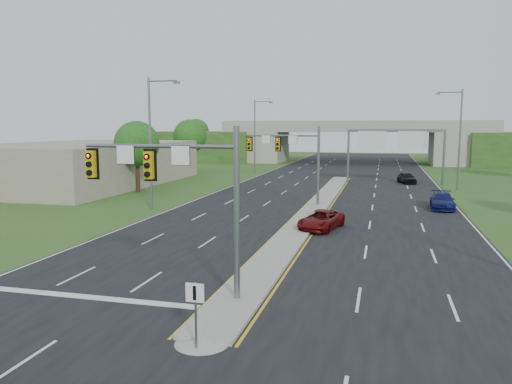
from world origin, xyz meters
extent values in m
plane|color=#2A4B1B|center=(0.00, 0.00, 0.00)|extent=(240.00, 240.00, 0.00)
cube|color=black|center=(0.00, 35.00, 0.01)|extent=(24.00, 160.00, 0.02)
cube|color=gray|center=(0.00, 23.00, 0.10)|extent=(2.00, 54.00, 0.16)
cone|color=gray|center=(0.00, -4.00, 0.10)|extent=(2.00, 2.00, 0.16)
cube|color=gold|center=(-1.15, 23.00, 0.03)|extent=(0.12, 54.00, 0.01)
cube|color=gold|center=(1.15, 23.00, 0.03)|extent=(0.12, 54.00, 0.01)
cube|color=silver|center=(-11.80, 35.00, 0.03)|extent=(0.12, 160.00, 0.01)
cube|color=silver|center=(11.80, 35.00, 0.03)|extent=(0.12, 160.00, 0.01)
cube|color=silver|center=(-6.50, -1.00, 0.03)|extent=(10.50, 0.50, 0.01)
cylinder|color=slate|center=(0.00, 0.00, 3.50)|extent=(0.24, 0.24, 7.00)
cylinder|color=slate|center=(-3.25, 0.00, 6.20)|extent=(6.50, 0.16, 0.16)
cube|color=#BE9E0B|center=(-3.58, -0.25, 5.45)|extent=(0.35, 0.25, 1.10)
cube|color=#BE9E0B|center=(-6.17, -0.25, 5.45)|extent=(0.35, 0.25, 1.10)
cube|color=black|center=(-3.58, -0.11, 5.45)|extent=(0.55, 0.04, 1.30)
cube|color=black|center=(-6.17, -0.11, 5.45)|extent=(0.55, 0.04, 1.30)
sphere|color=#FF0C05|center=(-3.58, -0.38, 5.80)|extent=(0.20, 0.20, 0.20)
sphere|color=#FF0C05|center=(-6.17, -0.38, 5.80)|extent=(0.20, 0.20, 0.20)
cube|color=white|center=(-4.68, -0.10, 5.85)|extent=(0.75, 0.04, 0.75)
cube|color=white|center=(-2.27, -0.10, 5.85)|extent=(0.75, 0.04, 0.75)
cylinder|color=slate|center=(0.00, 25.00, 3.50)|extent=(0.24, 0.24, 7.00)
cylinder|color=slate|center=(-3.25, 25.00, 6.20)|extent=(6.50, 0.16, 0.16)
cube|color=#BE9E0B|center=(-3.58, 24.75, 5.45)|extent=(0.35, 0.25, 1.10)
cube|color=#BE9E0B|center=(-6.17, 24.75, 5.45)|extent=(0.35, 0.25, 1.10)
cube|color=black|center=(-3.58, 24.89, 5.45)|extent=(0.55, 0.04, 1.30)
cube|color=black|center=(-6.17, 24.89, 5.45)|extent=(0.55, 0.04, 1.30)
sphere|color=#FF0C05|center=(-3.58, 24.62, 5.80)|extent=(0.20, 0.20, 0.20)
sphere|color=#FF0C05|center=(-6.17, 24.62, 5.80)|extent=(0.20, 0.20, 0.20)
cube|color=white|center=(-4.68, 24.90, 5.85)|extent=(0.75, 0.04, 0.75)
cube|color=white|center=(-2.27, 24.90, 5.85)|extent=(0.75, 0.04, 0.75)
cylinder|color=slate|center=(0.00, -4.50, 1.10)|extent=(0.08, 0.08, 2.20)
cube|color=white|center=(0.00, -4.55, 1.90)|extent=(0.60, 0.04, 0.60)
cube|color=black|center=(0.00, -4.58, 1.90)|extent=(0.10, 0.02, 0.45)
cylinder|color=slate|center=(1.20, 45.00, 3.30)|extent=(0.28, 0.28, 6.60)
cylinder|color=slate|center=(12.50, 45.00, 3.30)|extent=(0.28, 0.28, 6.60)
cube|color=slate|center=(6.85, 45.00, 6.50)|extent=(11.50, 0.35, 0.35)
cube|color=#0B5319|center=(4.00, 44.80, 5.40)|extent=(3.20, 0.08, 2.00)
cube|color=#0B5319|center=(8.80, 44.80, 5.40)|extent=(3.20, 0.08, 2.00)
cube|color=silver|center=(4.00, 44.75, 5.40)|extent=(3.30, 0.03, 2.10)
cube|color=silver|center=(8.80, 44.75, 5.40)|extent=(3.30, 0.03, 2.10)
cube|color=gray|center=(-17.00, 80.00, 3.00)|extent=(6.00, 12.00, 6.00)
cube|color=gray|center=(17.00, 80.00, 3.00)|extent=(6.00, 12.00, 6.00)
cube|color=#2A4B1B|center=(-30.00, 80.00, 3.00)|extent=(20.00, 14.00, 6.00)
cube|color=gray|center=(0.00, 80.00, 6.60)|extent=(50.00, 12.00, 1.20)
cube|color=gray|center=(0.00, 74.20, 7.65)|extent=(50.00, 0.40, 0.90)
cube|color=gray|center=(0.00, 85.80, 7.65)|extent=(50.00, 0.40, 0.90)
cylinder|color=slate|center=(-13.50, 20.00, 5.50)|extent=(0.20, 0.20, 11.00)
cylinder|color=slate|center=(-12.25, 20.00, 10.70)|extent=(2.50, 0.12, 0.12)
cube|color=slate|center=(-11.00, 20.00, 10.55)|extent=(0.50, 0.25, 0.18)
cylinder|color=slate|center=(-13.50, 55.00, 5.50)|extent=(0.20, 0.20, 11.00)
cylinder|color=slate|center=(-12.25, 55.00, 10.70)|extent=(2.50, 0.12, 0.12)
cube|color=slate|center=(-11.00, 55.00, 10.55)|extent=(0.50, 0.25, 0.18)
cylinder|color=slate|center=(13.50, 40.00, 5.50)|extent=(0.20, 0.20, 11.00)
cylinder|color=slate|center=(12.25, 40.00, 10.70)|extent=(2.50, 0.12, 0.12)
cube|color=slate|center=(11.00, 40.00, 10.55)|extent=(0.50, 0.25, 0.18)
cylinder|color=#382316|center=(-20.00, 30.00, 2.00)|extent=(0.44, 0.44, 4.00)
sphere|color=#1D4A13|center=(-20.00, 30.00, 5.20)|extent=(4.80, 4.80, 4.80)
cylinder|color=#382316|center=(-24.00, 55.00, 2.12)|extent=(0.44, 0.44, 4.25)
sphere|color=#1D4A13|center=(-24.00, 55.00, 5.53)|extent=(5.20, 5.20, 5.20)
cylinder|color=#382316|center=(-38.00, 94.00, 2.25)|extent=(0.44, 0.44, 4.50)
sphere|color=#1D4A13|center=(-38.00, 94.00, 5.85)|extent=(6.00, 6.00, 6.00)
cylinder|color=#382316|center=(-24.00, 94.00, 2.12)|extent=(0.44, 0.44, 4.25)
sphere|color=#1D4A13|center=(-24.00, 94.00, 5.53)|extent=(5.60, 5.60, 5.60)
cylinder|color=#382316|center=(24.00, 94.00, 2.12)|extent=(0.44, 0.44, 4.25)
sphere|color=#1D4A13|center=(24.00, 94.00, 5.53)|extent=(5.60, 5.60, 5.60)
cube|color=gray|center=(-30.00, 35.00, 2.50)|extent=(18.00, 30.00, 5.00)
imported|color=#5B0909|center=(1.50, 15.13, 0.66)|extent=(3.14, 4.97, 1.28)
imported|color=#0D1252|center=(10.48, 26.24, 0.70)|extent=(2.12, 4.78, 1.36)
imported|color=black|center=(8.35, 45.77, 0.70)|extent=(2.52, 4.27, 1.36)
camera|label=1|loc=(5.50, -18.43, 6.97)|focal=35.00mm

